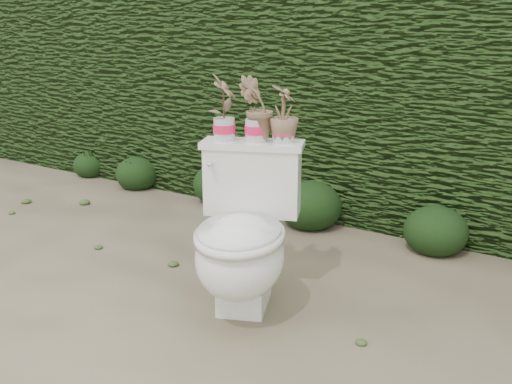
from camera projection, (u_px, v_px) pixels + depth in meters
The scene contains 11 objects.
ground at pixel (231, 280), 3.07m from camera, with size 60.00×60.00×0.00m, color gray.
hedge at pixel (354, 98), 4.14m from camera, with size 8.00×1.00×1.60m, color #2E4E1A.
toilet at pixel (243, 239), 2.68m from camera, with size 0.67×0.80×0.78m.
potted_plant_left at pixel (224, 109), 2.76m from camera, with size 0.16×0.11×0.31m, color #277F2E.
potted_plant_center at pixel (256, 111), 2.74m from camera, with size 0.17×0.13×0.30m, color #277F2E.
potted_plant_right at pixel (284, 116), 2.72m from camera, with size 0.14×0.14×0.26m, color #277F2E.
liriope_clump_0 at pixel (90, 162), 5.12m from camera, with size 0.31×0.31×0.25m, color #1A3412.
liriope_clump_1 at pixel (137, 170), 4.74m from camera, with size 0.36×0.36×0.29m, color #1A3412.
liriope_clump_2 at pixel (221, 180), 4.35m from camera, with size 0.42×0.42×0.34m, color #1A3412.
liriope_clump_3 at pixel (311, 202), 3.84m from camera, with size 0.42×0.42×0.34m, color #1A3412.
liriope_clump_4 at pixel (436, 227), 3.43m from camera, with size 0.38×0.38×0.31m, color #1A3412.
Camera 1 is at (1.60, -2.30, 1.34)m, focal length 40.00 mm.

